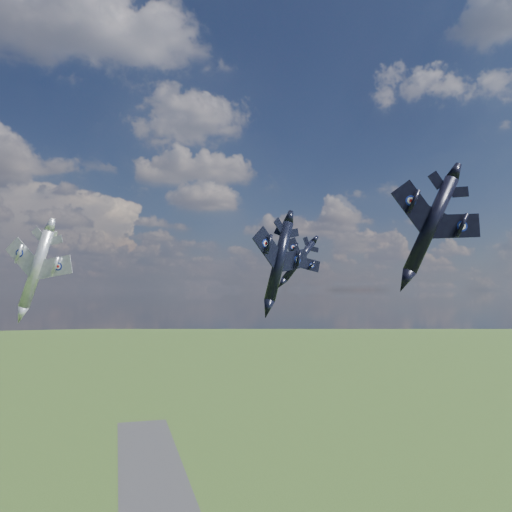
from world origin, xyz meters
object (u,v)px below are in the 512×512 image
object	(u,v)px
jet_lead_navy	(279,261)
jet_left_silver	(36,269)
jet_high_navy	(299,261)
jet_right_navy	(431,225)

from	to	relation	value
jet_lead_navy	jet_left_silver	distance (m)	34.41
jet_lead_navy	jet_left_silver	size ratio (longest dim) A/B	0.95
jet_lead_navy	jet_high_navy	xyz separation A→B (m)	(15.96, 35.27, 2.29)
jet_lead_navy	jet_high_navy	size ratio (longest dim) A/B	1.04
jet_high_navy	jet_left_silver	xyz separation A→B (m)	(-47.16, -20.78, -3.07)
jet_lead_navy	jet_left_silver	world-z (taller)	jet_lead_navy
jet_right_navy	jet_left_silver	size ratio (longest dim) A/B	1.01
jet_high_navy	jet_lead_navy	bearing A→B (deg)	-120.56
jet_left_silver	jet_right_navy	bearing A→B (deg)	-9.55
jet_right_navy	jet_high_navy	xyz separation A→B (m)	(3.26, 49.74, -1.07)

